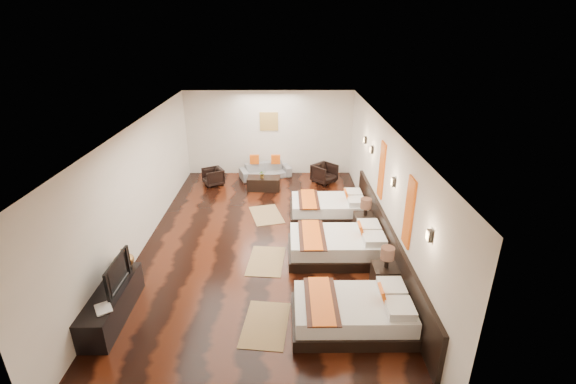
{
  "coord_description": "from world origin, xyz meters",
  "views": [
    {
      "loc": [
        0.54,
        -8.31,
        4.83
      ],
      "look_at": [
        0.6,
        0.46,
        1.1
      ],
      "focal_mm": 25.14,
      "sensor_mm": 36.0,
      "label": 1
    }
  ],
  "objects_px": {
    "bed_near": "(354,312)",
    "coffee_table": "(264,183)",
    "armchair_right": "(324,173)",
    "armchair_left": "(213,177)",
    "nightstand_a": "(385,276)",
    "figurine": "(124,258)",
    "tv": "(113,273)",
    "sofa": "(265,171)",
    "table_plant": "(262,174)",
    "bed_far": "(329,208)",
    "nightstand_b": "(364,223)",
    "bed_mid": "(338,245)",
    "book": "(95,311)",
    "tv_console": "(112,304)"
  },
  "relations": [
    {
      "from": "nightstand_b",
      "to": "figurine",
      "type": "xyz_separation_m",
      "value": [
        -4.95,
        -2.18,
        0.4
      ]
    },
    {
      "from": "nightstand_a",
      "to": "figurine",
      "type": "relative_size",
      "value": 2.5
    },
    {
      "from": "armchair_right",
      "to": "table_plant",
      "type": "bearing_deg",
      "value": 154.85
    },
    {
      "from": "bed_far",
      "to": "armchair_left",
      "type": "height_order",
      "value": "bed_far"
    },
    {
      "from": "bed_mid",
      "to": "sofa",
      "type": "height_order",
      "value": "bed_mid"
    },
    {
      "from": "bed_near",
      "to": "figurine",
      "type": "distance_m",
      "value": 4.34
    },
    {
      "from": "armchair_right",
      "to": "tv",
      "type": "bearing_deg",
      "value": -167.35
    },
    {
      "from": "bed_mid",
      "to": "nightstand_a",
      "type": "distance_m",
      "value": 1.44
    },
    {
      "from": "tv_console",
      "to": "armchair_left",
      "type": "xyz_separation_m",
      "value": [
        0.74,
        6.25,
        -0.0
      ]
    },
    {
      "from": "bed_mid",
      "to": "book",
      "type": "distance_m",
      "value": 4.9
    },
    {
      "from": "bed_near",
      "to": "figurine",
      "type": "height_order",
      "value": "figurine"
    },
    {
      "from": "bed_far",
      "to": "coffee_table",
      "type": "bearing_deg",
      "value": 133.86
    },
    {
      "from": "book",
      "to": "bed_mid",
      "type": "bearing_deg",
      "value": 30.85
    },
    {
      "from": "bed_near",
      "to": "coffee_table",
      "type": "height_order",
      "value": "bed_near"
    },
    {
      "from": "nightstand_a",
      "to": "tv",
      "type": "xyz_separation_m",
      "value": [
        -4.89,
        -0.6,
        0.49
      ]
    },
    {
      "from": "nightstand_b",
      "to": "table_plant",
      "type": "distance_m",
      "value": 3.89
    },
    {
      "from": "coffee_table",
      "to": "table_plant",
      "type": "distance_m",
      "value": 0.33
    },
    {
      "from": "nightstand_a",
      "to": "table_plant",
      "type": "bearing_deg",
      "value": 117.3
    },
    {
      "from": "tv",
      "to": "coffee_table",
      "type": "relative_size",
      "value": 0.96
    },
    {
      "from": "nightstand_a",
      "to": "figurine",
      "type": "height_order",
      "value": "nightstand_a"
    },
    {
      "from": "nightstand_a",
      "to": "armchair_left",
      "type": "xyz_separation_m",
      "value": [
        -4.21,
        5.52,
        -0.06
      ]
    },
    {
      "from": "coffee_table",
      "to": "book",
      "type": "bearing_deg",
      "value": -110.32
    },
    {
      "from": "nightstand_b",
      "to": "tv",
      "type": "height_order",
      "value": "tv"
    },
    {
      "from": "tv",
      "to": "sofa",
      "type": "bearing_deg",
      "value": -17.61
    },
    {
      "from": "armchair_left",
      "to": "coffee_table",
      "type": "bearing_deg",
      "value": 47.72
    },
    {
      "from": "armchair_right",
      "to": "armchair_left",
      "type": "bearing_deg",
      "value": 139.6
    },
    {
      "from": "tv_console",
      "to": "bed_far",
      "type": "bearing_deg",
      "value": 43.23
    },
    {
      "from": "armchair_left",
      "to": "coffee_table",
      "type": "height_order",
      "value": "armchair_left"
    },
    {
      "from": "tv_console",
      "to": "book",
      "type": "bearing_deg",
      "value": -90.0
    },
    {
      "from": "bed_near",
      "to": "tv",
      "type": "relative_size",
      "value": 2.14
    },
    {
      "from": "bed_mid",
      "to": "nightstand_b",
      "type": "height_order",
      "value": "nightstand_b"
    },
    {
      "from": "book",
      "to": "figurine",
      "type": "relative_size",
      "value": 0.84
    },
    {
      "from": "tv_console",
      "to": "tv",
      "type": "height_order",
      "value": "tv"
    },
    {
      "from": "bed_far",
      "to": "armchair_right",
      "type": "relative_size",
      "value": 2.98
    },
    {
      "from": "bed_near",
      "to": "tv",
      "type": "xyz_separation_m",
      "value": [
        -4.15,
        0.38,
        0.56
      ]
    },
    {
      "from": "bed_near",
      "to": "nightstand_a",
      "type": "distance_m",
      "value": 1.23
    },
    {
      "from": "bed_near",
      "to": "table_plant",
      "type": "distance_m",
      "value": 6.32
    },
    {
      "from": "coffee_table",
      "to": "table_plant",
      "type": "bearing_deg",
      "value": -121.8
    },
    {
      "from": "figurine",
      "to": "table_plant",
      "type": "relative_size",
      "value": 1.53
    },
    {
      "from": "nightstand_a",
      "to": "book",
      "type": "bearing_deg",
      "value": -165.49
    },
    {
      "from": "tv_console",
      "to": "bed_near",
      "type": "bearing_deg",
      "value": -3.31
    },
    {
      "from": "bed_near",
      "to": "book",
      "type": "height_order",
      "value": "bed_near"
    },
    {
      "from": "armchair_right",
      "to": "bed_far",
      "type": "bearing_deg",
      "value": -135.64
    },
    {
      "from": "book",
      "to": "armchair_right",
      "type": "bearing_deg",
      "value": 58.42
    },
    {
      "from": "table_plant",
      "to": "nightstand_a",
      "type": "bearing_deg",
      "value": -62.7
    },
    {
      "from": "bed_far",
      "to": "sofa",
      "type": "bearing_deg",
      "value": 121.77
    },
    {
      "from": "bed_far",
      "to": "nightstand_a",
      "type": "relative_size",
      "value": 2.1
    },
    {
      "from": "tv",
      "to": "figurine",
      "type": "height_order",
      "value": "tv"
    },
    {
      "from": "coffee_table",
      "to": "table_plant",
      "type": "relative_size",
      "value": 4.01
    },
    {
      "from": "nightstand_b",
      "to": "figurine",
      "type": "distance_m",
      "value": 5.42
    }
  ]
}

